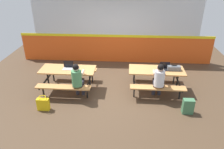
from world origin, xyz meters
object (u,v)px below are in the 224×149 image
at_px(student_nearer, 77,78).
at_px(tote_bag_bright, 43,104).
at_px(laptop_dark, 165,68).
at_px(backpack_dark, 188,106).
at_px(student_further, 159,78).
at_px(picnic_table_left, 68,74).
at_px(toolbox_grey, 174,68).
at_px(picnic_table_right, 156,74).
at_px(laptop_silver, 68,67).

relative_size(student_nearer, tote_bag_bright, 2.81).
relative_size(laptop_dark, backpack_dark, 0.73).
bearing_deg(student_further, picnic_table_left, 171.65).
relative_size(toolbox_grey, tote_bag_bright, 0.93).
xyz_separation_m(picnic_table_left, laptop_dark, (3.12, 0.17, 0.21)).
distance_m(picnic_table_right, student_further, 0.57).
bearing_deg(backpack_dark, student_further, 137.88).
relative_size(backpack_dark, tote_bag_bright, 1.02).
xyz_separation_m(student_further, backpack_dark, (0.76, -0.68, -0.49)).
height_order(picnic_table_left, student_further, student_further).
height_order(picnic_table_right, toolbox_grey, toolbox_grey).
distance_m(backpack_dark, tote_bag_bright, 4.07).
distance_m(student_further, laptop_dark, 0.65).
bearing_deg(student_further, toolbox_grey, 45.88).
height_order(laptop_dark, tote_bag_bright, laptop_dark).
xyz_separation_m(picnic_table_left, tote_bag_bright, (-0.45, -1.22, -0.38)).
height_order(student_further, laptop_silver, student_further).
distance_m(picnic_table_right, toolbox_grey, 0.59).
bearing_deg(picnic_table_left, picnic_table_right, 2.74).
xyz_separation_m(picnic_table_right, laptop_dark, (0.26, 0.03, 0.21)).
relative_size(student_further, toolbox_grey, 3.02).
xyz_separation_m(picnic_table_right, student_further, (0.00, -0.56, 0.13)).
distance_m(picnic_table_left, picnic_table_right, 2.86).
bearing_deg(student_further, laptop_silver, 170.89).
relative_size(picnic_table_right, student_further, 1.47).
xyz_separation_m(student_further, tote_bag_bright, (-3.32, -0.80, -0.51)).
bearing_deg(laptop_silver, picnic_table_right, 2.00).
distance_m(picnic_table_left, laptop_dark, 3.13).
distance_m(toolbox_grey, tote_bag_bright, 4.12).
bearing_deg(laptop_dark, laptop_silver, -177.55).
bearing_deg(laptop_silver, student_nearer, -54.89).
bearing_deg(student_further, backpack_dark, -42.12).
distance_m(picnic_table_right, laptop_silver, 2.86).
height_order(student_nearer, tote_bag_bright, student_nearer).
bearing_deg(picnic_table_right, laptop_dark, 7.38).
xyz_separation_m(laptop_silver, tote_bag_bright, (-0.46, -1.26, -0.59)).
distance_m(picnic_table_right, student_nearer, 2.53).
bearing_deg(laptop_silver, picnic_table_left, -106.87).
xyz_separation_m(picnic_table_left, student_further, (2.86, -0.42, 0.13)).
height_order(student_further, toolbox_grey, student_further).
relative_size(picnic_table_right, toolbox_grey, 4.43).
bearing_deg(picnic_table_right, picnic_table_left, -177.26).
bearing_deg(student_further, laptop_dark, 66.51).
bearing_deg(tote_bag_bright, student_further, 13.54).
bearing_deg(laptop_silver, toolbox_grey, 1.56).
distance_m(laptop_silver, backpack_dark, 3.83).
xyz_separation_m(student_nearer, tote_bag_bright, (-0.89, -0.66, -0.51)).
bearing_deg(laptop_dark, picnic_table_left, -176.87).
relative_size(picnic_table_left, toolbox_grey, 4.43).
bearing_deg(picnic_table_right, student_further, -89.54).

